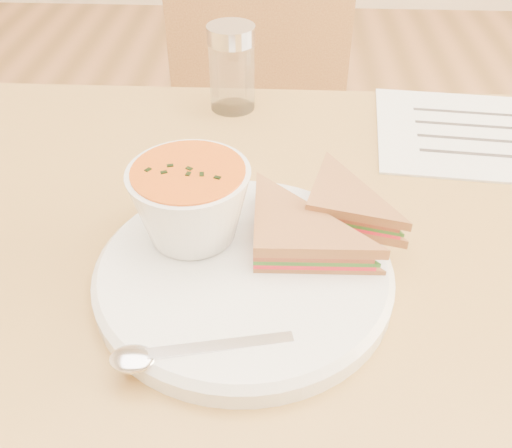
# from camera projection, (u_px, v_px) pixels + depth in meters

# --- Properties ---
(chair_far) EXTENTS (0.50, 0.50, 0.92)m
(chair_far) POSITION_uv_depth(u_px,v_px,m) (277.00, 153.00, 1.22)
(chair_far) COLOR brown
(chair_far) RESTS_ON floor
(plate) EXTENTS (0.34, 0.34, 0.02)m
(plate) POSITION_uv_depth(u_px,v_px,m) (244.00, 274.00, 0.51)
(plate) COLOR white
(plate) RESTS_ON dining_table
(soup_bowl) EXTENTS (0.14, 0.14, 0.07)m
(soup_bowl) POSITION_uv_depth(u_px,v_px,m) (191.00, 206.00, 0.51)
(soup_bowl) COLOR white
(soup_bowl) RESTS_ON plate
(sandwich_half_a) EXTENTS (0.12, 0.12, 0.03)m
(sandwich_half_a) POSITION_uv_depth(u_px,v_px,m) (253.00, 263.00, 0.48)
(sandwich_half_a) COLOR #A6613A
(sandwich_half_a) RESTS_ON plate
(sandwich_half_b) EXTENTS (0.11, 0.11, 0.03)m
(sandwich_half_b) POSITION_uv_depth(u_px,v_px,m) (305.00, 217.00, 0.52)
(sandwich_half_b) COLOR #A6613A
(sandwich_half_b) RESTS_ON plate
(spoon) EXTENTS (0.18, 0.07, 0.01)m
(spoon) POSITION_uv_depth(u_px,v_px,m) (202.00, 349.00, 0.43)
(spoon) COLOR silver
(spoon) RESTS_ON plate
(paper_menu) EXTENTS (0.31, 0.24, 0.00)m
(paper_menu) POSITION_uv_depth(u_px,v_px,m) (496.00, 135.00, 0.71)
(paper_menu) COLOR white
(paper_menu) RESTS_ON dining_table
(condiment_shaker) EXTENTS (0.06, 0.06, 0.11)m
(condiment_shaker) POSITION_uv_depth(u_px,v_px,m) (232.00, 68.00, 0.74)
(condiment_shaker) COLOR silver
(condiment_shaker) RESTS_ON dining_table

